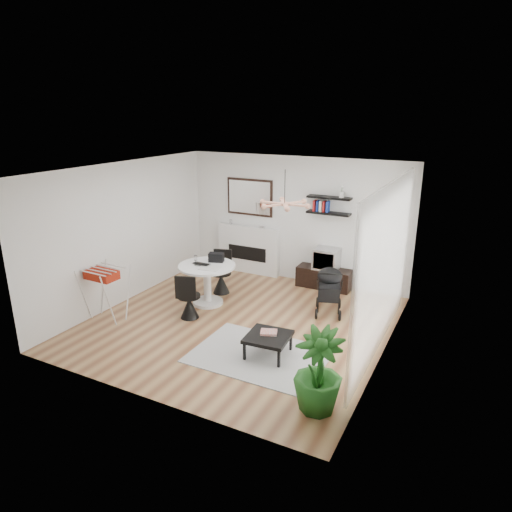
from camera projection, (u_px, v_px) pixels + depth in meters
The scene contains 25 objects.
floor at pixel (239, 323), 8.10m from camera, with size 5.00×5.00×0.00m, color brown.
ceiling at pixel (237, 169), 7.28m from camera, with size 5.00×5.00×0.00m, color white.
wall_back at pixel (295, 220), 9.81m from camera, with size 5.00×5.00×0.00m, color white.
wall_left at pixel (125, 233), 8.78m from camera, with size 5.00×5.00×0.00m, color white.
wall_right at pixel (389, 273), 6.60m from camera, with size 5.00×5.00×0.00m, color white.
sheer_curtain at pixel (385, 268), 6.82m from camera, with size 0.04×3.60×2.60m, color white.
fireplace at pixel (249, 244), 10.42m from camera, with size 1.50×0.17×2.16m.
shelf_lower at pixel (328, 213), 9.28m from camera, with size 0.90×0.25×0.04m, color black.
shelf_upper at pixel (329, 198), 9.18m from camera, with size 0.90×0.25×0.04m, color black.
pendant_lamp at pixel (285, 204), 7.40m from camera, with size 0.90×0.90×0.10m, color tan, non-canonical shape.
tv_console at pixel (324, 278), 9.64m from camera, with size 1.15×0.40×0.43m, color black.
crt_tv at pixel (326, 259), 9.49m from camera, with size 0.50×0.44×0.44m.
dining_table at pixel (207, 278), 8.74m from camera, with size 1.09×1.09×0.80m.
laptop at pixel (200, 265), 8.62m from camera, with size 0.35×0.22×0.03m, color black.
black_bag at pixel (216, 257), 8.83m from camera, with size 0.29×0.17×0.17m, color black.
newspaper at pixel (210, 268), 8.48m from camera, with size 0.37×0.30×0.01m, color silver.
drinking_glass at pixel (196, 258), 8.91m from camera, with size 0.06×0.06×0.10m, color white.
chair_far at pixel (221, 280), 9.36m from camera, with size 0.45×0.47×0.88m.
chair_near at pixel (189, 304), 8.21m from camera, with size 0.45×0.46×0.86m.
drying_rack at pixel (106, 293), 8.09m from camera, with size 0.67×0.62×0.97m.
stroller at pixel (329, 292), 8.41m from camera, with size 0.67×0.84×0.93m.
rug at pixel (259, 355), 7.01m from camera, with size 2.01×1.46×0.01m, color #ADADAD.
coffee_table at pixel (268, 337), 6.93m from camera, with size 0.69×0.69×0.33m.
magazines at pixel (269, 332), 6.98m from camera, with size 0.25×0.20×0.04m, color #C54131.
potted_plant at pixel (318, 371), 5.60m from camera, with size 0.61×0.61×1.10m, color #1C5518.
Camera 1 is at (3.62, -6.40, 3.61)m, focal length 32.00 mm.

